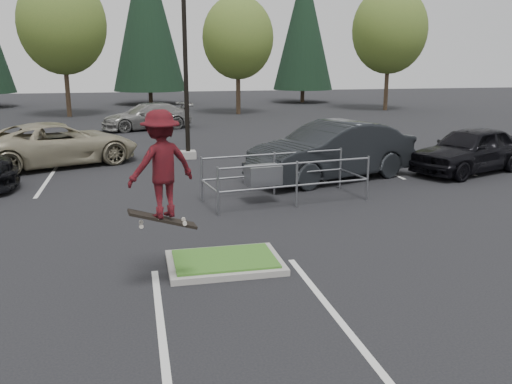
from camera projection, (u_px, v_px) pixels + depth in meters
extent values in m
plane|color=black|center=(225.00, 265.00, 10.57)|extent=(120.00, 120.00, 0.00)
cube|color=gray|center=(225.00, 263.00, 10.56)|extent=(2.20, 1.60, 0.12)
cube|color=#365B1C|center=(225.00, 259.00, 10.54)|extent=(1.95, 1.35, 0.05)
cube|color=silver|center=(48.00, 180.00, 18.14)|extent=(0.12, 5.20, 0.01)
cube|color=silver|center=(305.00, 168.00, 20.06)|extent=(0.12, 5.20, 0.01)
cube|color=silver|center=(372.00, 165.00, 20.64)|extent=(0.12, 5.20, 0.01)
cube|color=silver|center=(436.00, 162.00, 21.21)|extent=(0.12, 5.20, 0.01)
cube|color=silver|center=(164.00, 352.00, 7.44)|extent=(0.12, 6.00, 0.01)
cube|color=silver|center=(348.00, 331.00, 8.02)|extent=(0.12, 6.00, 0.01)
cube|color=gray|center=(188.00, 155.00, 22.02)|extent=(0.60, 0.60, 0.30)
cylinder|color=black|center=(184.00, 31.00, 20.86)|extent=(0.18, 0.18, 10.00)
cylinder|color=#38281C|center=(68.00, 91.00, 37.78)|extent=(0.32, 0.32, 3.50)
ellipsoid|color=#3E6324|center=(62.00, 24.00, 36.71)|extent=(5.89, 5.89, 6.77)
sphere|color=#3E6324|center=(72.00, 35.00, 36.72)|extent=(3.68, 3.68, 3.68)
sphere|color=#3E6324|center=(56.00, 33.00, 37.11)|extent=(4.05, 4.05, 4.05)
cylinder|color=#38281C|center=(238.00, 93.00, 39.73)|extent=(0.32, 0.32, 3.04)
ellipsoid|color=#3E6324|center=(238.00, 38.00, 38.80)|extent=(5.12, 5.12, 5.89)
sphere|color=#3E6324|center=(247.00, 47.00, 38.79)|extent=(3.20, 3.20, 3.20)
sphere|color=#3E6324|center=(230.00, 45.00, 39.18)|extent=(3.52, 3.52, 3.52)
cylinder|color=#38281C|center=(386.00, 88.00, 42.72)|extent=(0.32, 0.32, 3.42)
ellipsoid|color=#3E6324|center=(389.00, 30.00, 41.67)|extent=(5.76, 5.76, 6.62)
sphere|color=#3E6324|center=(398.00, 40.00, 41.68)|extent=(3.60, 3.60, 3.60)
sphere|color=#3E6324|center=(381.00, 38.00, 42.07)|extent=(3.96, 3.96, 3.96)
cylinder|color=#38281C|center=(151.00, 97.00, 48.81)|extent=(0.36, 0.36, 1.20)
cone|color=black|center=(147.00, 13.00, 47.08)|extent=(6.38, 6.38, 13.30)
cylinder|color=#38281C|center=(302.00, 96.00, 50.85)|extent=(0.36, 0.36, 1.20)
cone|color=black|center=(304.00, 26.00, 49.36)|extent=(5.50, 5.50, 11.30)
cylinder|color=gray|center=(218.00, 191.00, 13.82)|extent=(0.07, 0.07, 1.28)
cylinder|color=gray|center=(202.00, 179.00, 15.22)|extent=(0.07, 0.07, 1.28)
cylinder|color=gray|center=(297.00, 184.00, 14.59)|extent=(0.07, 0.07, 1.28)
cylinder|color=gray|center=(274.00, 174.00, 16.00)|extent=(0.07, 0.07, 1.28)
cylinder|color=gray|center=(368.00, 178.00, 15.36)|extent=(0.07, 0.07, 1.28)
cylinder|color=gray|center=(340.00, 168.00, 16.77)|extent=(0.07, 0.07, 1.28)
cylinder|color=gray|center=(297.00, 185.00, 14.60)|extent=(4.40, 0.70, 0.06)
cylinder|color=gray|center=(297.00, 163.00, 14.45)|extent=(4.40, 0.70, 0.06)
cylinder|color=gray|center=(274.00, 174.00, 16.00)|extent=(4.40, 0.70, 0.06)
cylinder|color=gray|center=(274.00, 154.00, 15.86)|extent=(4.40, 0.70, 0.06)
cube|color=gray|center=(263.00, 175.00, 15.02)|extent=(1.02, 0.71, 0.53)
cube|color=black|center=(163.00, 219.00, 9.06)|extent=(1.15, 0.43, 0.39)
cylinder|color=beige|center=(141.00, 226.00, 8.89)|extent=(0.07, 0.04, 0.07)
cylinder|color=beige|center=(141.00, 222.00, 9.11)|extent=(0.07, 0.04, 0.07)
cylinder|color=beige|center=(185.00, 224.00, 9.04)|extent=(0.07, 0.04, 0.07)
cylinder|color=beige|center=(183.00, 220.00, 9.26)|extent=(0.07, 0.04, 0.07)
imported|color=maroon|center=(160.00, 164.00, 8.84)|extent=(1.31, 1.06, 1.78)
imported|color=gray|center=(56.00, 144.00, 20.32)|extent=(6.50, 4.84, 1.64)
imported|color=black|center=(332.00, 151.00, 18.00)|extent=(6.16, 3.82, 1.92)
imported|color=black|center=(471.00, 150.00, 19.15)|extent=(5.16, 3.51, 1.63)
imported|color=gray|center=(148.00, 116.00, 31.08)|extent=(5.54, 3.63, 1.49)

